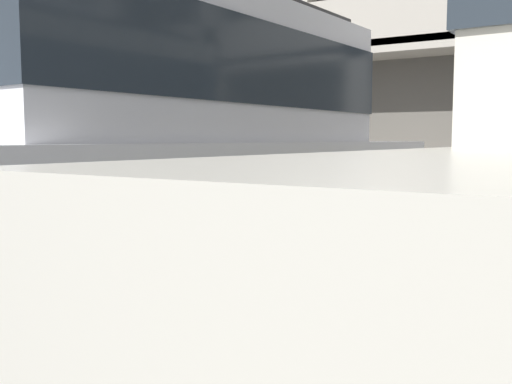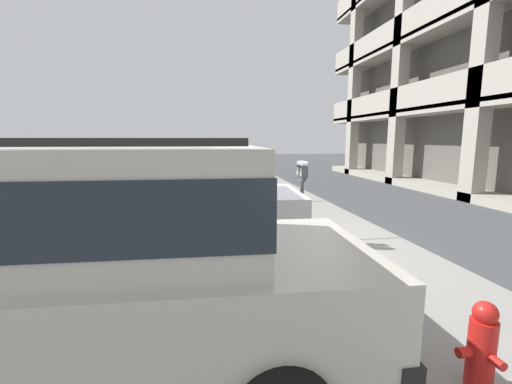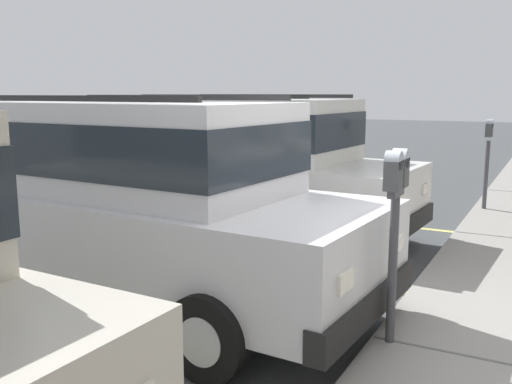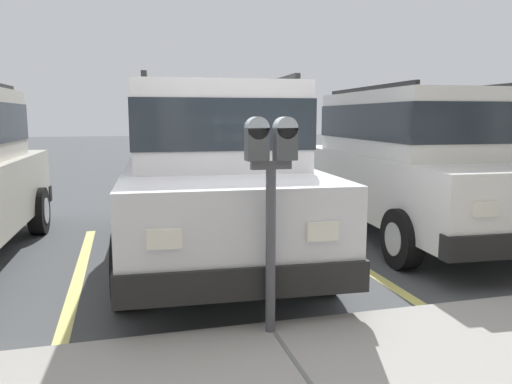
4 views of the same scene
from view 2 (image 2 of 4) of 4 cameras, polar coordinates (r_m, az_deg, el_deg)
ground_plane at (r=6.45m, az=4.35°, el=-10.00°), size 80.00×80.00×0.10m
sidewalk at (r=6.83m, az=15.15°, el=-8.26°), size 40.00×2.20×0.12m
parking_stall_lines at (r=4.88m, az=-8.12°, el=-15.78°), size 12.04×4.80×0.01m
silver_suv at (r=6.01m, az=-15.57°, el=-0.51°), size 2.21×4.88×2.03m
red_sedan at (r=8.92m, az=-15.93°, el=2.43°), size 2.22×4.88×2.03m
dark_hatchback at (r=3.12m, az=-27.27°, el=-9.74°), size 2.12×4.84×2.03m
parking_meter_near at (r=6.23m, az=7.67°, el=1.56°), size 0.35×0.12×1.52m
parking_meter_far at (r=12.05m, az=-0.43°, el=4.44°), size 0.15×0.12×1.51m
fire_hydrant at (r=3.35m, az=33.47°, el=-20.60°), size 0.30×0.30×0.70m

